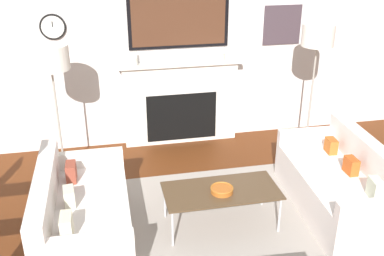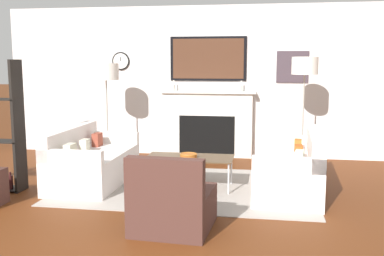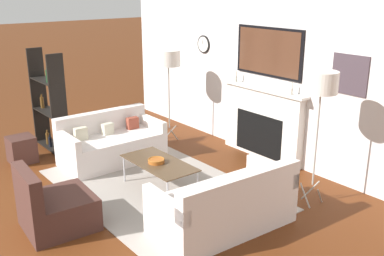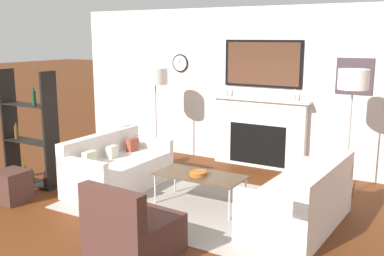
{
  "view_description": "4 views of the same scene",
  "coord_description": "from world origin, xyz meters",
  "px_view_note": "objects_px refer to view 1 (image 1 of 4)",
  "views": [
    {
      "loc": [
        -1.07,
        -0.92,
        2.88
      ],
      "look_at": [
        -0.16,
        3.42,
        0.89
      ],
      "focal_mm": 42.0,
      "sensor_mm": 36.0,
      "label": 1
    },
    {
      "loc": [
        1.02,
        -3.02,
        1.69
      ],
      "look_at": [
        -0.04,
        3.49,
        0.73
      ],
      "focal_mm": 42.0,
      "sensor_mm": 36.0,
      "label": 2
    },
    {
      "loc": [
        4.87,
        -0.4,
        2.8
      ],
      "look_at": [
        0.01,
        3.46,
        0.8
      ],
      "focal_mm": 42.0,
      "sensor_mm": 36.0,
      "label": 3
    },
    {
      "loc": [
        2.8,
        -2.08,
        2.22
      ],
      "look_at": [
        -0.17,
        2.97,
        1.01
      ],
      "focal_mm": 42.0,
      "sensor_mm": 36.0,
      "label": 4
    }
  ],
  "objects_px": {
    "decorative_bowl": "(222,189)",
    "couch_left": "(81,218)",
    "floor_lamp_right": "(318,37)",
    "floor_lamp_left": "(50,59)",
    "couch_right": "(341,186)",
    "coffee_table": "(221,192)"
  },
  "relations": [
    {
      "from": "coffee_table",
      "to": "floor_lamp_left",
      "type": "distance_m",
      "value": 2.41
    },
    {
      "from": "couch_right",
      "to": "floor_lamp_right",
      "type": "distance_m",
      "value": 1.91
    },
    {
      "from": "couch_right",
      "to": "coffee_table",
      "type": "bearing_deg",
      "value": -179.73
    },
    {
      "from": "coffee_table",
      "to": "decorative_bowl",
      "type": "bearing_deg",
      "value": -98.65
    },
    {
      "from": "couch_right",
      "to": "floor_lamp_right",
      "type": "height_order",
      "value": "floor_lamp_right"
    },
    {
      "from": "decorative_bowl",
      "to": "floor_lamp_right",
      "type": "distance_m",
      "value": 2.42
    },
    {
      "from": "floor_lamp_left",
      "to": "couch_right",
      "type": "bearing_deg",
      "value": -24.27
    },
    {
      "from": "floor_lamp_left",
      "to": "floor_lamp_right",
      "type": "distance_m",
      "value": 3.24
    },
    {
      "from": "decorative_bowl",
      "to": "couch_right",
      "type": "bearing_deg",
      "value": 1.96
    },
    {
      "from": "couch_left",
      "to": "couch_right",
      "type": "distance_m",
      "value": 2.77
    },
    {
      "from": "floor_lamp_left",
      "to": "coffee_table",
      "type": "bearing_deg",
      "value": -39.56
    },
    {
      "from": "couch_left",
      "to": "floor_lamp_right",
      "type": "distance_m",
      "value": 3.55
    },
    {
      "from": "couch_left",
      "to": "decorative_bowl",
      "type": "distance_m",
      "value": 1.42
    },
    {
      "from": "coffee_table",
      "to": "floor_lamp_left",
      "type": "height_order",
      "value": "floor_lamp_left"
    },
    {
      "from": "floor_lamp_left",
      "to": "decorative_bowl",
      "type": "bearing_deg",
      "value": -40.48
    },
    {
      "from": "coffee_table",
      "to": "decorative_bowl",
      "type": "distance_m",
      "value": 0.07
    },
    {
      "from": "couch_right",
      "to": "coffee_table",
      "type": "relative_size",
      "value": 1.46
    },
    {
      "from": "couch_right",
      "to": "floor_lamp_left",
      "type": "relative_size",
      "value": 1.02
    },
    {
      "from": "decorative_bowl",
      "to": "floor_lamp_left",
      "type": "relative_size",
      "value": 0.14
    },
    {
      "from": "decorative_bowl",
      "to": "couch_left",
      "type": "bearing_deg",
      "value": 177.97
    },
    {
      "from": "floor_lamp_right",
      "to": "floor_lamp_left",
      "type": "bearing_deg",
      "value": -180.0
    },
    {
      "from": "decorative_bowl",
      "to": "floor_lamp_left",
      "type": "height_order",
      "value": "floor_lamp_left"
    }
  ]
}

